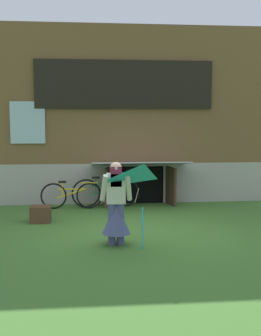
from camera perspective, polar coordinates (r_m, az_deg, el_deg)
name	(u,v)px	position (r m, az deg, el deg)	size (l,w,h in m)	color
ground_plane	(136,231)	(8.90, 0.79, -8.41)	(60.00, 60.00, 0.00)	#3D6B28
log_house	(118,116)	(14.07, -1.66, 6.90)	(7.90, 6.09, 4.80)	#9E998E
person	(116,210)	(7.82, -1.94, -5.66)	(0.60, 0.52, 1.53)	#474C75
kite	(144,186)	(7.24, 1.83, -2.39)	(0.97, 1.03, 1.39)	#2DB2CC
bicycle_green	(106,192)	(11.26, -3.33, -3.24)	(1.78, 0.17, 0.81)	black
bicycle_yellow	(71,195)	(11.12, -7.87, -3.60)	(1.59, 0.11, 0.72)	black
wooden_crate	(41,214)	(9.84, -11.85, -6.01)	(0.45, 0.38, 0.37)	#4C331E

